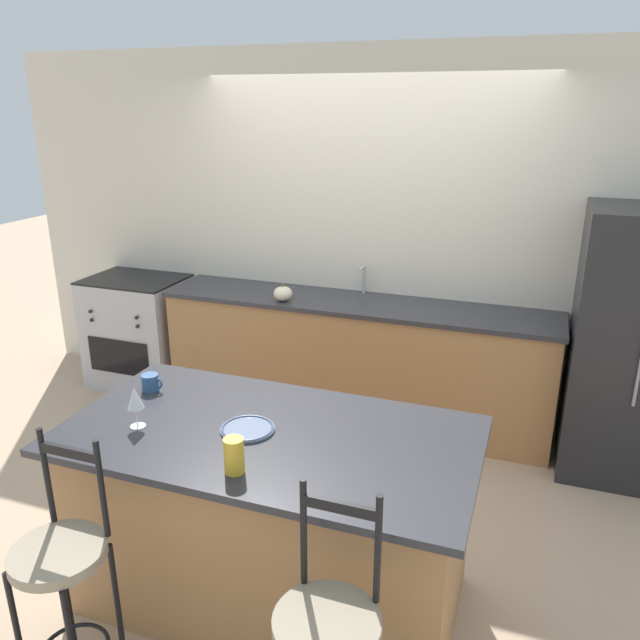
# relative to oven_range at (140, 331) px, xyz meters

# --- Properties ---
(ground_plane) EXTENTS (18.00, 18.00, 0.00)m
(ground_plane) POSITION_rel_oven_range_xyz_m (1.90, -0.31, -0.47)
(ground_plane) COLOR tan
(wall_back) EXTENTS (6.00, 0.07, 2.70)m
(wall_back) POSITION_rel_oven_range_xyz_m (1.90, 0.32, 0.88)
(wall_back) COLOR beige
(wall_back) RESTS_ON ground_plane
(back_counter) EXTENTS (2.91, 0.62, 0.93)m
(back_counter) POSITION_rel_oven_range_xyz_m (1.90, 0.03, 0.00)
(back_counter) COLOR #A87547
(back_counter) RESTS_ON ground_plane
(sink_faucet) EXTENTS (0.02, 0.13, 0.22)m
(sink_faucet) POSITION_rel_oven_range_xyz_m (1.90, 0.22, 0.60)
(sink_faucet) COLOR #ADAFB5
(sink_faucet) RESTS_ON back_counter
(kitchen_island) EXTENTS (1.86, 0.99, 0.91)m
(kitchen_island) POSITION_rel_oven_range_xyz_m (2.08, -1.91, -0.01)
(kitchen_island) COLOR #A87547
(kitchen_island) RESTS_ON ground_plane
(oven_range) EXTENTS (0.79, 0.62, 0.93)m
(oven_range) POSITION_rel_oven_range_xyz_m (0.00, 0.00, 0.00)
(oven_range) COLOR #B7B7BC
(oven_range) RESTS_ON ground_plane
(bar_stool_near) EXTENTS (0.36, 0.36, 1.13)m
(bar_stool_near) POSITION_rel_oven_range_xyz_m (1.54, -2.66, 0.11)
(bar_stool_near) COLOR black
(bar_stool_near) RESTS_ON ground_plane
(dinner_plate) EXTENTS (0.25, 0.25, 0.02)m
(dinner_plate) POSITION_rel_oven_range_xyz_m (1.99, -1.93, 0.45)
(dinner_plate) COLOR #425170
(dinner_plate) RESTS_ON kitchen_island
(wine_glass) EXTENTS (0.07, 0.07, 0.20)m
(wine_glass) POSITION_rel_oven_range_xyz_m (1.50, -2.07, 0.58)
(wine_glass) COLOR white
(wine_glass) RESTS_ON kitchen_island
(coffee_mug) EXTENTS (0.12, 0.09, 0.09)m
(coffee_mug) POSITION_rel_oven_range_xyz_m (1.34, -1.72, 0.49)
(coffee_mug) COLOR #335689
(coffee_mug) RESTS_ON kitchen_island
(tumbler_cup) EXTENTS (0.08, 0.08, 0.15)m
(tumbler_cup) POSITION_rel_oven_range_xyz_m (2.09, -2.25, 0.52)
(tumbler_cup) COLOR gold
(tumbler_cup) RESTS_ON kitchen_island
(pumpkin_decoration) EXTENTS (0.14, 0.14, 0.13)m
(pumpkin_decoration) POSITION_rel_oven_range_xyz_m (1.40, -0.15, 0.52)
(pumpkin_decoration) COLOR beige
(pumpkin_decoration) RESTS_ON back_counter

